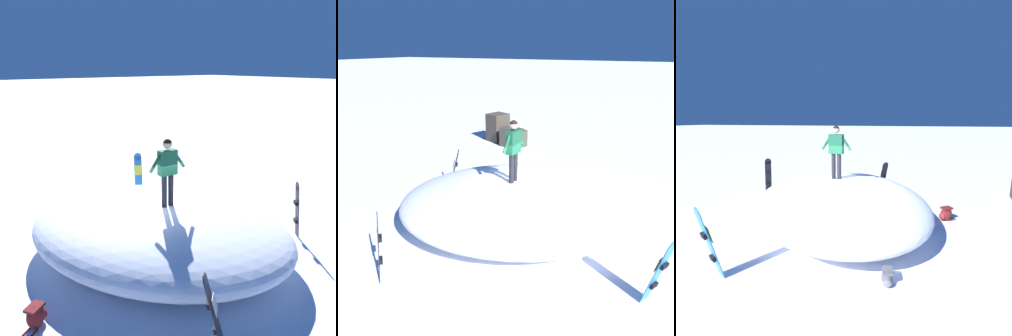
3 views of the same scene
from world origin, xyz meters
The scene contains 8 objects.
ground centered at (0.00, 0.00, 0.00)m, with size 240.00×240.00×0.00m, color white.
snow_mound centered at (-0.39, 0.54, 0.69)m, with size 7.10×5.37×1.37m, color white.
snowboarder_standing centered at (-0.58, 0.75, 2.45)m, with size 1.06×0.26×1.78m.
snowboard_primary_upright centered at (-2.16, -3.24, 0.87)m, with size 0.43×0.47×1.67m.
snowboard_secondary_upright centered at (0.71, 3.79, 0.78)m, with size 0.50×0.52×1.52m.
snowboard_tertiary_upright centered at (-4.13, 2.29, 0.89)m, with size 0.32×0.34×1.71m.
backpack_near centered at (1.43, -2.46, 0.17)m, with size 0.29×0.52×0.34m.
backpack_far centered at (3.06, 1.35, 0.25)m, with size 0.62×0.53×0.48m.
Camera 3 is at (1.70, -7.09, 3.35)m, focal length 26.45 mm.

